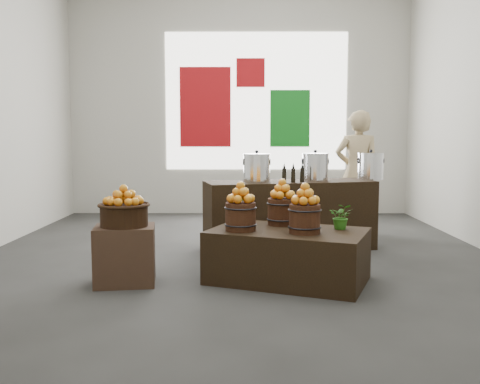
{
  "coord_description": "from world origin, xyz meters",
  "views": [
    {
      "loc": [
        0.06,
        -6.08,
        1.38
      ],
      "look_at": [
        0.03,
        -0.4,
        0.79
      ],
      "focal_mm": 40.0,
      "sensor_mm": 36.0,
      "label": 1
    }
  ],
  "objects_px": {
    "crate": "(125,255)",
    "stock_pot_left": "(257,169)",
    "display_table": "(288,256)",
    "counter": "(289,215)",
    "stock_pot_right": "(371,167)",
    "wicker_basket": "(124,216)",
    "shopper": "(357,172)",
    "stock_pot_center": "(315,168)"
  },
  "relations": [
    {
      "from": "crate",
      "to": "display_table",
      "type": "bearing_deg",
      "value": 3.72
    },
    {
      "from": "wicker_basket",
      "to": "display_table",
      "type": "height_order",
      "value": "wicker_basket"
    },
    {
      "from": "stock_pot_left",
      "to": "wicker_basket",
      "type": "bearing_deg",
      "value": -130.51
    },
    {
      "from": "crate",
      "to": "stock_pot_left",
      "type": "height_order",
      "value": "stock_pot_left"
    },
    {
      "from": "display_table",
      "to": "stock_pot_center",
      "type": "bearing_deg",
      "value": 94.85
    },
    {
      "from": "crate",
      "to": "stock_pot_right",
      "type": "height_order",
      "value": "stock_pot_right"
    },
    {
      "from": "stock_pot_left",
      "to": "shopper",
      "type": "height_order",
      "value": "shopper"
    },
    {
      "from": "wicker_basket",
      "to": "stock_pot_left",
      "type": "bearing_deg",
      "value": 49.49
    },
    {
      "from": "counter",
      "to": "shopper",
      "type": "xyz_separation_m",
      "value": [
        1.08,
        1.2,
        0.46
      ]
    },
    {
      "from": "crate",
      "to": "stock_pot_right",
      "type": "distance_m",
      "value": 3.37
    },
    {
      "from": "crate",
      "to": "counter",
      "type": "xyz_separation_m",
      "value": [
        1.68,
        1.59,
        0.15
      ]
    },
    {
      "from": "counter",
      "to": "stock_pot_left",
      "type": "height_order",
      "value": "stock_pot_left"
    },
    {
      "from": "wicker_basket",
      "to": "crate",
      "type": "bearing_deg",
      "value": 0.0
    },
    {
      "from": "stock_pot_left",
      "to": "shopper",
      "type": "distance_m",
      "value": 1.98
    },
    {
      "from": "wicker_basket",
      "to": "counter",
      "type": "relative_size",
      "value": 0.21
    },
    {
      "from": "crate",
      "to": "stock_pot_right",
      "type": "relative_size",
      "value": 1.73
    },
    {
      "from": "crate",
      "to": "counter",
      "type": "relative_size",
      "value": 0.27
    },
    {
      "from": "stock_pot_right",
      "to": "crate",
      "type": "bearing_deg",
      "value": -145.92
    },
    {
      "from": "counter",
      "to": "stock_pot_right",
      "type": "height_order",
      "value": "stock_pot_right"
    },
    {
      "from": "shopper",
      "to": "display_table",
      "type": "bearing_deg",
      "value": 67.74
    },
    {
      "from": "shopper",
      "to": "stock_pot_center",
      "type": "bearing_deg",
      "value": 58.04
    },
    {
      "from": "display_table",
      "to": "stock_pot_center",
      "type": "relative_size",
      "value": 4.52
    },
    {
      "from": "crate",
      "to": "stock_pot_left",
      "type": "bearing_deg",
      "value": 49.49
    },
    {
      "from": "stock_pot_left",
      "to": "stock_pot_center",
      "type": "distance_m",
      "value": 0.75
    },
    {
      "from": "wicker_basket",
      "to": "stock_pot_right",
      "type": "relative_size",
      "value": 1.38
    },
    {
      "from": "stock_pot_center",
      "to": "stock_pot_right",
      "type": "relative_size",
      "value": 1.0
    },
    {
      "from": "crate",
      "to": "shopper",
      "type": "bearing_deg",
      "value": 45.31
    },
    {
      "from": "display_table",
      "to": "crate",
      "type": "bearing_deg",
      "value": -155.06
    },
    {
      "from": "wicker_basket",
      "to": "stock_pot_right",
      "type": "distance_m",
      "value": 3.31
    },
    {
      "from": "stock_pot_right",
      "to": "display_table",
      "type": "bearing_deg",
      "value": -124.23
    },
    {
      "from": "counter",
      "to": "crate",
      "type": "bearing_deg",
      "value": -150.3
    },
    {
      "from": "stock_pot_center",
      "to": "wicker_basket",
      "type": "bearing_deg",
      "value": -140.18
    },
    {
      "from": "wicker_basket",
      "to": "stock_pot_left",
      "type": "relative_size",
      "value": 1.38
    },
    {
      "from": "wicker_basket",
      "to": "shopper",
      "type": "height_order",
      "value": "shopper"
    },
    {
      "from": "display_table",
      "to": "stock_pot_center",
      "type": "height_order",
      "value": "stock_pot_center"
    },
    {
      "from": "display_table",
      "to": "counter",
      "type": "height_order",
      "value": "counter"
    },
    {
      "from": "counter",
      "to": "display_table",
      "type": "bearing_deg",
      "value": -109.16
    },
    {
      "from": "counter",
      "to": "stock_pot_left",
      "type": "bearing_deg",
      "value": 180.0
    },
    {
      "from": "wicker_basket",
      "to": "stock_pot_right",
      "type": "height_order",
      "value": "stock_pot_right"
    },
    {
      "from": "counter",
      "to": "stock_pot_left",
      "type": "distance_m",
      "value": 0.72
    },
    {
      "from": "wicker_basket",
      "to": "display_table",
      "type": "distance_m",
      "value": 1.59
    },
    {
      "from": "stock_pot_right",
      "to": "stock_pot_center",
      "type": "bearing_deg",
      "value": -166.31
    }
  ]
}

